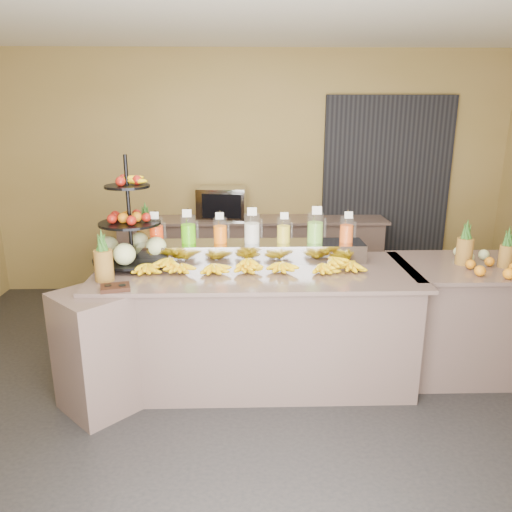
{
  "coord_description": "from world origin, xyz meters",
  "views": [
    {
      "loc": [
        -0.1,
        -3.4,
        2.12
      ],
      "look_at": [
        0.0,
        0.3,
        1.05
      ],
      "focal_mm": 35.0,
      "sensor_mm": 36.0,
      "label": 1
    }
  ],
  "objects_px": {
    "pitcher_tray": "(252,251)",
    "fruit_stand": "(136,237)",
    "banana_heap": "(250,263)",
    "right_fruit_pile": "(487,261)",
    "condiment_caddy": "(115,288)",
    "oven_warmer": "(222,203)"
  },
  "relations": [
    {
      "from": "fruit_stand",
      "to": "oven_warmer",
      "type": "distance_m",
      "value": 1.87
    },
    {
      "from": "right_fruit_pile",
      "to": "oven_warmer",
      "type": "distance_m",
      "value": 2.91
    },
    {
      "from": "banana_heap",
      "to": "oven_warmer",
      "type": "distance_m",
      "value": 1.99
    },
    {
      "from": "banana_heap",
      "to": "oven_warmer",
      "type": "relative_size",
      "value": 3.33
    },
    {
      "from": "fruit_stand",
      "to": "right_fruit_pile",
      "type": "height_order",
      "value": "fruit_stand"
    },
    {
      "from": "fruit_stand",
      "to": "oven_warmer",
      "type": "xyz_separation_m",
      "value": [
        0.62,
        1.77,
        -0.04
      ]
    },
    {
      "from": "banana_heap",
      "to": "condiment_caddy",
      "type": "bearing_deg",
      "value": -157.02
    },
    {
      "from": "fruit_stand",
      "to": "right_fruit_pile",
      "type": "xyz_separation_m",
      "value": [
        2.76,
        -0.2,
        -0.15
      ]
    },
    {
      "from": "banana_heap",
      "to": "fruit_stand",
      "type": "height_order",
      "value": "fruit_stand"
    },
    {
      "from": "condiment_caddy",
      "to": "oven_warmer",
      "type": "distance_m",
      "value": 2.46
    },
    {
      "from": "banana_heap",
      "to": "right_fruit_pile",
      "type": "xyz_separation_m",
      "value": [
        1.86,
        -0.0,
        0.01
      ]
    },
    {
      "from": "pitcher_tray",
      "to": "right_fruit_pile",
      "type": "bearing_deg",
      "value": -9.2
    },
    {
      "from": "pitcher_tray",
      "to": "fruit_stand",
      "type": "relative_size",
      "value": 2.11
    },
    {
      "from": "pitcher_tray",
      "to": "oven_warmer",
      "type": "height_order",
      "value": "oven_warmer"
    },
    {
      "from": "condiment_caddy",
      "to": "right_fruit_pile",
      "type": "xyz_separation_m",
      "value": [
        2.8,
        0.4,
        0.05
      ]
    },
    {
      "from": "fruit_stand",
      "to": "condiment_caddy",
      "type": "distance_m",
      "value": 0.63
    },
    {
      "from": "fruit_stand",
      "to": "banana_heap",
      "type": "bearing_deg",
      "value": -8.56
    },
    {
      "from": "banana_heap",
      "to": "pitcher_tray",
      "type": "bearing_deg",
      "value": 85.21
    },
    {
      "from": "condiment_caddy",
      "to": "pitcher_tray",
      "type": "bearing_deg",
      "value": 35.71
    },
    {
      "from": "pitcher_tray",
      "to": "banana_heap",
      "type": "relative_size",
      "value": 1.03
    },
    {
      "from": "right_fruit_pile",
      "to": "oven_warmer",
      "type": "xyz_separation_m",
      "value": [
        -2.15,
        1.97,
        0.11
      ]
    },
    {
      "from": "oven_warmer",
      "to": "banana_heap",
      "type": "bearing_deg",
      "value": -76.36
    }
  ]
}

